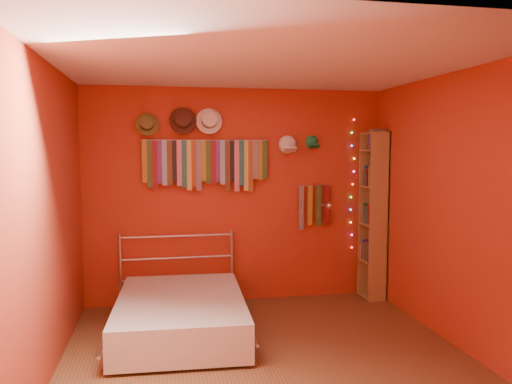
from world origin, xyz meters
TOP-DOWN VIEW (x-y plane):
  - ground at (0.00, 0.00)m, footprint 3.50×3.50m
  - back_wall at (0.00, 1.75)m, footprint 3.50×0.02m
  - right_wall at (1.75, 0.00)m, footprint 0.02×3.50m
  - left_wall at (-1.75, 0.00)m, footprint 0.02×3.50m
  - ceiling at (0.00, 0.00)m, footprint 3.50×3.50m
  - tie_rack at (-0.36, 1.68)m, footprint 1.45×0.03m
  - small_tie_rack at (0.93, 1.69)m, footprint 0.40×0.03m
  - fedora_olive at (-1.01, 1.66)m, footprint 0.26×0.14m
  - fedora_brown at (-0.62, 1.65)m, footprint 0.31×0.17m
  - fedora_white at (-0.33, 1.65)m, footprint 0.30×0.16m
  - cap_white at (0.60, 1.70)m, footprint 0.20×0.25m
  - cap_green at (0.89, 1.70)m, footprint 0.17×0.21m
  - fairy_lights at (1.42, 1.71)m, footprint 0.06×0.02m
  - reading_lamp at (1.05, 1.52)m, footprint 0.07×0.30m
  - bookshelf at (1.66, 1.53)m, footprint 0.25×0.34m
  - bed at (-0.71, 0.75)m, footprint 1.37×1.80m

SIDE VIEW (x-z plane):
  - ground at x=0.00m, z-range 0.00..0.00m
  - bed at x=-0.71m, z-range -0.23..0.63m
  - bookshelf at x=1.66m, z-range 0.02..2.02m
  - small_tie_rack at x=0.93m, z-range 0.87..1.40m
  - reading_lamp at x=1.05m, z-range 1.09..1.18m
  - back_wall at x=0.00m, z-range 0.00..2.50m
  - right_wall at x=1.75m, z-range 0.00..2.50m
  - left_wall at x=-1.75m, z-range 0.00..2.50m
  - fairy_lights at x=1.42m, z-range 0.58..2.16m
  - tie_rack at x=-0.36m, z-range 1.35..1.95m
  - cap_white at x=0.60m, z-range 1.75..1.95m
  - cap_green at x=0.89m, z-range 1.80..1.96m
  - fedora_olive at x=-1.01m, z-range 1.95..2.21m
  - fedora_brown at x=-0.62m, z-range 1.97..2.27m
  - fedora_white at x=-0.33m, z-range 1.98..2.27m
  - ceiling at x=0.00m, z-range 2.49..2.51m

